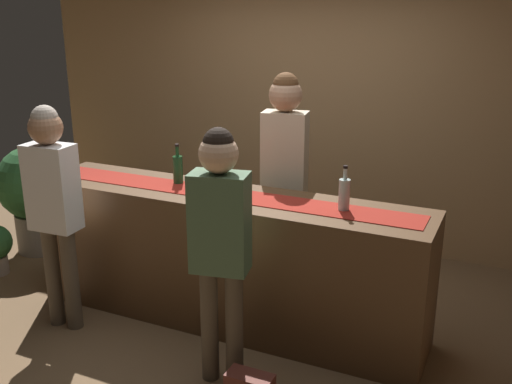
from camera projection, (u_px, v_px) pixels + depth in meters
The scene contains 12 objects.
ground_plane at pixel (226, 319), 4.50m from camera, with size 10.00×10.00×0.00m, color brown.
back_wall at pixel (315, 94), 5.70m from camera, with size 6.00×0.12×2.90m, color tan.
bar_counter at pixel (225, 259), 4.35m from camera, with size 2.97×0.60×1.00m, color #543821.
counter_runner_cloth at pixel (224, 194), 4.19m from camera, with size 2.82×0.28×0.01m, color maroon.
wine_bottle_clear at pixel (344, 194), 3.83m from camera, with size 0.07×0.07×0.30m.
wine_bottle_green at pixel (178, 169), 4.41m from camera, with size 0.07×0.07×0.30m.
wine_glass_near_customer at pixel (191, 177), 4.23m from camera, with size 0.07×0.07×0.14m.
wine_glass_mid_counter at pixel (216, 178), 4.21m from camera, with size 0.07×0.07×0.14m.
bartender at pixel (285, 160), 4.56m from camera, with size 0.37×0.25×1.80m.
customer_sipping at pixel (220, 233), 3.48m from camera, with size 0.37×0.26×1.63m.
customer_browsing at pixel (53, 196), 4.11m from camera, with size 0.35×0.23×1.65m.
potted_plant_tall at pixel (35, 191), 5.59m from camera, with size 0.70×0.70×1.03m.
Camera 1 is at (1.88, -3.52, 2.29)m, focal length 41.58 mm.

